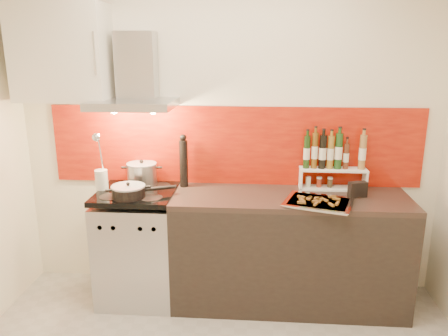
# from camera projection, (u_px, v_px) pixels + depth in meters

# --- Properties ---
(back_wall) EXTENTS (3.40, 0.02, 2.60)m
(back_wall) POSITION_uv_depth(u_px,v_px,m) (228.00, 136.00, 3.54)
(back_wall) COLOR silver
(back_wall) RESTS_ON ground
(backsplash) EXTENTS (3.00, 0.02, 0.64)m
(backsplash) POSITION_uv_depth(u_px,v_px,m) (234.00, 146.00, 3.55)
(backsplash) COLOR maroon
(backsplash) RESTS_ON back_wall
(range_stove) EXTENTS (0.60, 0.60, 0.91)m
(range_stove) POSITION_uv_depth(u_px,v_px,m) (139.00, 246.00, 3.52)
(range_stove) COLOR #B7B7BA
(range_stove) RESTS_ON ground
(counter) EXTENTS (1.80, 0.60, 0.90)m
(counter) POSITION_uv_depth(u_px,v_px,m) (289.00, 250.00, 3.44)
(counter) COLOR black
(counter) RESTS_ON ground
(range_hood) EXTENTS (0.62, 0.50, 0.61)m
(range_hood) POSITION_uv_depth(u_px,v_px,m) (135.00, 81.00, 3.32)
(range_hood) COLOR #B7B7BA
(range_hood) RESTS_ON back_wall
(upper_cabinet) EXTENTS (0.70, 0.35, 0.72)m
(upper_cabinet) POSITION_uv_depth(u_px,v_px,m) (62.00, 53.00, 3.29)
(upper_cabinet) COLOR silver
(upper_cabinet) RESTS_ON back_wall
(stock_pot) EXTENTS (0.24, 0.24, 0.21)m
(stock_pot) POSITION_uv_depth(u_px,v_px,m) (142.00, 174.00, 3.55)
(stock_pot) COLOR #B7B7BA
(stock_pot) RESTS_ON range_stove
(saute_pan) EXTENTS (0.47, 0.28, 0.12)m
(saute_pan) POSITION_uv_depth(u_px,v_px,m) (130.00, 191.00, 3.25)
(saute_pan) COLOR black
(saute_pan) RESTS_ON range_stove
(utensil_jar) EXTENTS (0.10, 0.15, 0.47)m
(utensil_jar) POSITION_uv_depth(u_px,v_px,m) (101.00, 174.00, 3.40)
(utensil_jar) COLOR silver
(utensil_jar) RESTS_ON range_stove
(pepper_mill) EXTENTS (0.07, 0.07, 0.43)m
(pepper_mill) POSITION_uv_depth(u_px,v_px,m) (184.00, 162.00, 3.50)
(pepper_mill) COLOR black
(pepper_mill) RESTS_ON counter
(step_shelf) EXTENTS (0.52, 0.14, 0.45)m
(step_shelf) POSITION_uv_depth(u_px,v_px,m) (332.00, 163.00, 3.43)
(step_shelf) COLOR white
(step_shelf) RESTS_ON counter
(caddy_box) EXTENTS (0.15, 0.10, 0.12)m
(caddy_box) POSITION_uv_depth(u_px,v_px,m) (358.00, 190.00, 3.27)
(caddy_box) COLOR black
(caddy_box) RESTS_ON counter
(baking_tray) EXTENTS (0.55, 0.48, 0.03)m
(baking_tray) POSITION_uv_depth(u_px,v_px,m) (318.00, 202.00, 3.14)
(baking_tray) COLOR silver
(baking_tray) RESTS_ON counter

